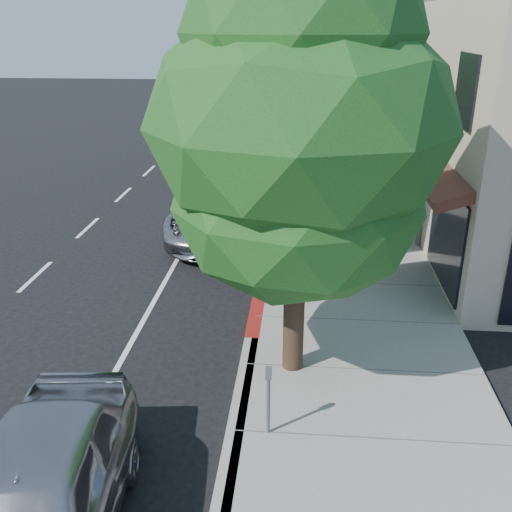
# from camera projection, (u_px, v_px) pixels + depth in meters

# --- Properties ---
(ground) EXTENTS (120.00, 120.00, 0.00)m
(ground) POSITION_uv_depth(u_px,v_px,m) (256.00, 321.00, 13.19)
(ground) COLOR black
(ground) RESTS_ON ground
(sidewalk) EXTENTS (4.60, 56.00, 0.15)m
(sidewalk) POSITION_uv_depth(u_px,v_px,m) (339.00, 214.00, 20.36)
(sidewalk) COLOR gray
(sidewalk) RESTS_ON ground
(curb) EXTENTS (0.30, 56.00, 0.15)m
(curb) POSITION_uv_depth(u_px,v_px,m) (275.00, 212.00, 20.54)
(curb) COLOR #9E998E
(curb) RESTS_ON ground
(curb_red_segment) EXTENTS (0.32, 4.00, 0.15)m
(curb_red_segment) POSITION_uv_depth(u_px,v_px,m) (259.00, 299.00, 14.08)
(curb_red_segment) COLOR maroon
(curb_red_segment) RESTS_ON ground
(storefront_building) EXTENTS (10.00, 36.00, 7.00)m
(storefront_building) POSITION_uv_depth(u_px,v_px,m) (484.00, 87.00, 27.70)
(storefront_building) COLOR #C2AF95
(storefront_building) RESTS_ON ground
(street_tree_0) EXTENTS (5.19, 5.19, 7.82)m
(street_tree_0) POSITION_uv_depth(u_px,v_px,m) (299.00, 131.00, 9.48)
(street_tree_0) COLOR black
(street_tree_0) RESTS_ON ground
(street_tree_1) EXTENTS (4.81, 4.81, 7.84)m
(street_tree_1) POSITION_uv_depth(u_px,v_px,m) (303.00, 87.00, 14.97)
(street_tree_1) COLOR black
(street_tree_1) RESTS_ON ground
(street_tree_2) EXTENTS (4.33, 4.33, 7.09)m
(street_tree_2) POSITION_uv_depth(u_px,v_px,m) (304.00, 83.00, 20.68)
(street_tree_2) COLOR black
(street_tree_2) RESTS_ON ground
(street_tree_3) EXTENTS (5.43, 5.43, 7.99)m
(street_tree_3) POSITION_uv_depth(u_px,v_px,m) (305.00, 60.00, 26.04)
(street_tree_3) COLOR black
(street_tree_3) RESTS_ON ground
(street_tree_4) EXTENTS (4.34, 4.34, 7.64)m
(street_tree_4) POSITION_uv_depth(u_px,v_px,m) (306.00, 54.00, 31.58)
(street_tree_4) COLOR black
(street_tree_4) RESTS_ON ground
(street_tree_5) EXTENTS (5.41, 5.41, 7.85)m
(street_tree_5) POSITION_uv_depth(u_px,v_px,m) (306.00, 51.00, 37.14)
(street_tree_5) COLOR black
(street_tree_5) RESTS_ON ground
(cyclist) EXTENTS (0.64, 0.80, 1.91)m
(cyclist) POSITION_uv_depth(u_px,v_px,m) (271.00, 257.00, 14.29)
(cyclist) COLOR silver
(cyclist) RESTS_ON ground
(bicycle) EXTENTS (1.82, 0.63, 0.95)m
(bicycle) POSITION_uv_depth(u_px,v_px,m) (249.00, 260.00, 15.35)
(bicycle) COLOR navy
(bicycle) RESTS_ON ground
(silver_suv) EXTENTS (3.15, 6.59, 1.82)m
(silver_suv) POSITION_uv_depth(u_px,v_px,m) (226.00, 206.00, 18.43)
(silver_suv) COLOR #9C9CA1
(silver_suv) RESTS_ON ground
(dark_sedan) EXTENTS (2.17, 4.73, 1.50)m
(dark_sedan) POSITION_uv_depth(u_px,v_px,m) (259.00, 186.00, 21.25)
(dark_sedan) COLOR black
(dark_sedan) RESTS_ON ground
(white_pickup) EXTENTS (2.91, 5.88, 1.64)m
(white_pickup) POSITION_uv_depth(u_px,v_px,m) (265.00, 151.00, 26.77)
(white_pickup) COLOR silver
(white_pickup) RESTS_ON ground
(dark_suv_far) EXTENTS (2.08, 4.91, 1.66)m
(dark_suv_far) POSITION_uv_depth(u_px,v_px,m) (281.00, 121.00, 34.85)
(dark_suv_far) COLOR black
(dark_suv_far) RESTS_ON ground
(near_car_a) EXTENTS (2.53, 5.20, 1.71)m
(near_car_a) POSITION_uv_depth(u_px,v_px,m) (33.00, 509.00, 7.02)
(near_car_a) COLOR #9F9FA3
(near_car_a) RESTS_ON ground
(pedestrian) EXTENTS (1.11, 1.06, 1.81)m
(pedestrian) POSITION_uv_depth(u_px,v_px,m) (382.00, 174.00, 21.76)
(pedestrian) COLOR black
(pedestrian) RESTS_ON sidewalk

